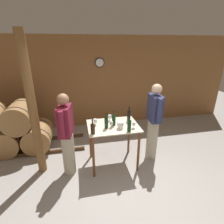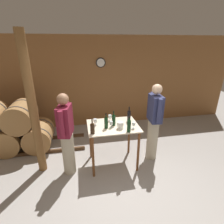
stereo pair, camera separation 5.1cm
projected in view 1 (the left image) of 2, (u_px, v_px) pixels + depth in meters
name	position (u px, v px, depth m)	size (l,w,h in m)	color
ground_plane	(132.00, 193.00, 3.08)	(14.00, 14.00, 0.00)	#9E9993
back_wall	(103.00, 82.00, 5.33)	(8.40, 0.08, 2.70)	brown
barrel_rack	(7.00, 131.00, 4.13)	(3.54, 0.83, 1.21)	#4C331E
tasting_table	(113.00, 133.00, 3.59)	(1.02, 0.78, 0.92)	beige
wooden_post	(33.00, 109.00, 3.16)	(0.16, 0.16, 2.70)	brown
wine_bottle_far_left	(93.00, 128.00, 3.16)	(0.08, 0.08, 0.29)	black
wine_bottle_left	(106.00, 123.00, 3.36)	(0.07, 0.07, 0.31)	black
wine_bottle_center	(114.00, 120.00, 3.49)	(0.07, 0.07, 0.31)	black
wine_bottle_right	(129.00, 126.00, 3.23)	(0.07, 0.07, 0.31)	black
wine_bottle_far_right	(129.00, 116.00, 3.68)	(0.07, 0.07, 0.32)	black
wine_glass_near_left	(95.00, 121.00, 3.49)	(0.07, 0.07, 0.13)	silver
wine_glass_near_center	(111.00, 123.00, 3.40)	(0.06, 0.06, 0.13)	silver
wine_glass_near_right	(110.00, 117.00, 3.69)	(0.07, 0.07, 0.13)	silver
wine_glass_far_side	(134.00, 124.00, 3.37)	(0.06, 0.06, 0.13)	silver
ice_bucket	(120.00, 125.00, 3.37)	(0.12, 0.12, 0.13)	white
person_host	(67.00, 134.00, 3.27)	(0.29, 0.58, 1.66)	#B7AD93
person_visitor_with_scarf	(154.00, 121.00, 3.74)	(0.25, 0.59, 1.72)	#B7AD93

